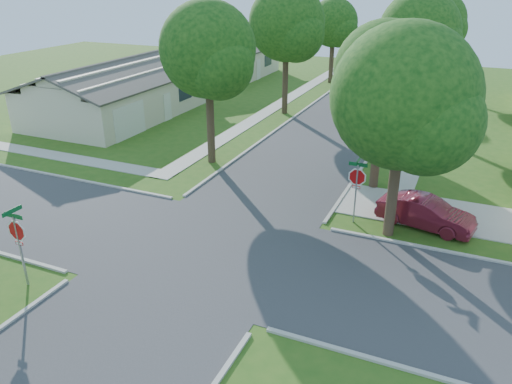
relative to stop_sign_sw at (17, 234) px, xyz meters
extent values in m
plane|color=#2D5617|center=(4.70, 4.70, -2.03)|extent=(100.00, 100.00, 0.00)
cube|color=#333335|center=(4.70, 4.70, -2.03)|extent=(7.00, 100.00, 0.02)
cube|color=#9E9B91|center=(10.80, 30.70, -2.01)|extent=(1.20, 40.00, 0.04)
cube|color=#9E9B91|center=(-1.40, 30.70, -2.01)|extent=(1.20, 40.00, 0.04)
cube|color=#9E9B91|center=(12.60, 11.80, -2.01)|extent=(8.80, 3.60, 0.05)
cube|color=gray|center=(0.00, 0.00, -0.68)|extent=(0.06, 0.06, 2.70)
cylinder|color=white|center=(0.00, 0.00, 0.12)|extent=(1.05, 0.02, 1.05)
cylinder|color=#B20C0D|center=(0.00, 0.00, 0.12)|extent=(0.90, 0.03, 0.90)
cube|color=#B20C0D|center=(0.00, 0.00, -0.35)|extent=(0.34, 0.03, 0.12)
cube|color=white|center=(0.00, 0.00, -0.35)|extent=(0.30, 0.03, 0.08)
cube|color=#0C5426|center=(0.00, 0.00, 0.69)|extent=(0.80, 0.02, 0.16)
cube|color=#0C5426|center=(0.00, 0.00, 0.87)|extent=(0.02, 0.80, 0.16)
cube|color=gray|center=(9.40, 9.40, -0.68)|extent=(0.06, 0.06, 2.70)
cylinder|color=white|center=(9.40, 9.40, 0.12)|extent=(1.05, 0.02, 1.05)
cylinder|color=#B20C0D|center=(9.40, 9.40, 0.12)|extent=(0.90, 0.03, 0.90)
cube|color=#B20C0D|center=(9.40, 9.40, -0.35)|extent=(0.34, 0.03, 0.12)
cube|color=white|center=(9.40, 9.40, -0.35)|extent=(0.30, 0.03, 0.08)
cube|color=#0C5426|center=(9.40, 9.40, 0.69)|extent=(0.80, 0.02, 0.16)
cube|color=#0C5426|center=(9.40, 9.40, 0.87)|extent=(0.02, 0.80, 0.16)
cylinder|color=#38281C|center=(9.40, 13.70, -0.05)|extent=(0.44, 0.44, 3.95)
sphere|color=#0F3C0F|center=(9.40, 13.70, 3.85)|extent=(4.80, 4.80, 4.80)
sphere|color=#0F3C0F|center=(10.24, 13.22, 3.25)|extent=(3.46, 3.46, 3.46)
sphere|color=#0F3C0F|center=(8.68, 14.30, 3.37)|extent=(3.26, 3.26, 3.26)
cylinder|color=#38281C|center=(9.40, 25.70, 0.12)|extent=(0.44, 0.44, 4.30)
sphere|color=#0F3C0F|center=(9.40, 25.70, 4.48)|extent=(5.40, 5.40, 5.40)
sphere|color=#0F3C0F|center=(10.35, 25.16, 3.81)|extent=(3.89, 3.89, 3.89)
sphere|color=#0F3C0F|center=(8.59, 26.38, 3.94)|extent=(3.67, 3.67, 3.67)
cylinder|color=#38281C|center=(9.40, 38.70, 0.07)|extent=(0.44, 0.44, 4.20)
sphere|color=#0F3C0F|center=(9.40, 38.70, 4.19)|extent=(5.00, 5.00, 5.00)
sphere|color=#0F3C0F|center=(10.28, 38.20, 3.57)|extent=(3.60, 3.60, 3.60)
sphere|color=#0F3C0F|center=(8.65, 39.33, 3.69)|extent=(3.40, 3.40, 3.40)
cylinder|color=#38281C|center=(0.00, 13.70, 0.09)|extent=(0.44, 0.44, 4.25)
sphere|color=#0F3C0F|center=(0.00, 13.70, 4.34)|extent=(5.20, 5.20, 5.20)
sphere|color=#0F3C0F|center=(0.91, 13.18, 3.69)|extent=(3.74, 3.74, 3.74)
sphere|color=#0F3C0F|center=(-0.78, 14.35, 3.82)|extent=(3.54, 3.54, 3.54)
cylinder|color=#38281C|center=(0.00, 25.70, 0.19)|extent=(0.44, 0.44, 4.44)
sphere|color=#0F3C0F|center=(0.00, 25.70, 4.73)|extent=(5.60, 5.60, 5.60)
sphere|color=#0F3C0F|center=(0.98, 25.14, 4.03)|extent=(4.03, 4.03, 4.03)
sphere|color=#0F3C0F|center=(-0.84, 26.40, 4.17)|extent=(3.81, 3.81, 3.81)
cylinder|color=#38281C|center=(0.00, 38.70, -0.08)|extent=(0.44, 0.44, 3.90)
sphere|color=#0F3C0F|center=(0.00, 38.70, 3.70)|extent=(4.60, 4.60, 4.60)
sphere|color=#0F3C0F|center=(0.80, 38.24, 3.13)|extent=(3.31, 3.31, 3.31)
sphere|color=#0F3C0F|center=(-0.69, 39.28, 3.24)|extent=(3.13, 3.13, 3.13)
cylinder|color=#38281C|center=(11.00, 8.90, -0.26)|extent=(0.44, 0.44, 3.54)
sphere|color=#0F3C0F|center=(11.00, 8.90, 3.83)|extent=(5.60, 5.60, 5.60)
sphere|color=#0F3C0F|center=(11.98, 8.34, 3.13)|extent=(4.03, 4.03, 4.03)
sphere|color=#0F3C0F|center=(10.16, 9.60, 3.27)|extent=(3.81, 3.81, 3.81)
cube|color=beige|center=(-11.30, 19.70, -0.63)|extent=(8.00, 13.00, 2.80)
cube|color=#423F39|center=(-9.30, 19.70, 1.42)|extent=(4.42, 13.60, 1.56)
cube|color=#423F39|center=(-13.30, 19.70, 1.42)|extent=(4.42, 13.60, 1.56)
cube|color=silver|center=(-7.27, 15.80, -0.93)|extent=(0.06, 3.20, 2.20)
cube|color=silver|center=(-7.27, 20.35, -1.03)|extent=(0.06, 0.90, 2.00)
cube|color=#1E2633|center=(-7.27, 22.95, -0.48)|extent=(0.06, 1.80, 1.10)
cube|color=beige|center=(-11.30, 36.70, -0.63)|extent=(8.00, 13.00, 2.80)
cube|color=#423F39|center=(-9.30, 36.70, 1.42)|extent=(4.42, 13.60, 1.56)
cube|color=#423F39|center=(-13.30, 36.70, 1.42)|extent=(4.42, 13.60, 1.56)
cube|color=silver|center=(-7.27, 32.80, -0.93)|extent=(0.06, 3.20, 2.20)
cube|color=silver|center=(-7.27, 37.35, -1.03)|extent=(0.06, 0.90, 2.00)
cube|color=#1E2633|center=(-7.27, 39.95, -0.48)|extent=(0.06, 1.80, 1.10)
imported|color=maroon|center=(12.31, 10.20, -1.36)|extent=(4.27, 2.24, 1.34)
imported|color=black|center=(7.90, 30.21, -1.25)|extent=(2.44, 4.81, 1.57)
imported|color=black|center=(1.50, 43.74, -1.33)|extent=(2.42, 4.98, 1.40)
camera|label=1|loc=(13.34, -10.34, 8.09)|focal=35.00mm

